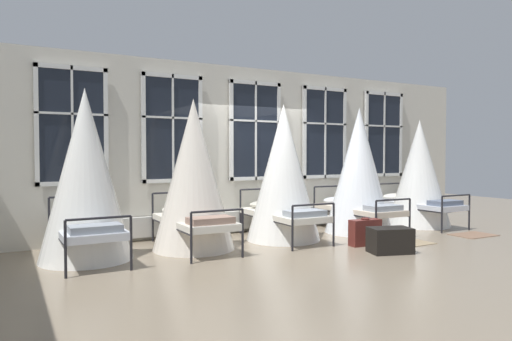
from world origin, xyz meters
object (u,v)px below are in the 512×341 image
(cot_fourth, at_px, (359,172))
(travel_trunk, at_px, (390,240))
(suitcase_dark, at_px, (365,232))
(cot_fifth, at_px, (419,174))
(cot_third, at_px, (284,174))
(cot_first, at_px, (86,177))
(cot_second, at_px, (194,176))

(cot_fourth, xyz_separation_m, travel_trunk, (-0.88, -1.75, -1.00))
(cot_fourth, bearing_deg, suitcase_dark, 144.50)
(cot_fifth, bearing_deg, cot_fourth, 91.98)
(cot_third, distance_m, travel_trunk, 2.21)
(cot_fourth, height_order, suitcase_dark, cot_fourth)
(cot_first, distance_m, suitcase_dark, 4.57)
(cot_fifth, xyz_separation_m, travel_trunk, (-2.62, -1.82, -0.91))
(suitcase_dark, bearing_deg, cot_third, 132.44)
(cot_second, bearing_deg, travel_trunk, -124.48)
(cot_fifth, bearing_deg, cot_first, 90.31)
(cot_second, bearing_deg, cot_fourth, -90.35)
(cot_second, bearing_deg, cot_third, -89.42)
(cot_first, distance_m, travel_trunk, 4.71)
(cot_fifth, relative_size, travel_trunk, 3.59)
(cot_first, bearing_deg, cot_third, -90.86)
(cot_first, relative_size, suitcase_dark, 4.39)
(suitcase_dark, xyz_separation_m, travel_trunk, (-0.07, -0.65, -0.02))
(cot_first, distance_m, cot_second, 1.66)
(cot_first, height_order, cot_fourth, cot_first)
(cot_third, xyz_separation_m, cot_fifth, (3.48, 0.04, -0.07))
(cot_second, relative_size, cot_third, 1.00)
(cot_second, distance_m, suitcase_dark, 3.03)
(cot_first, relative_size, cot_third, 1.02)
(cot_second, relative_size, suitcase_dark, 4.29)
(cot_third, relative_size, suitcase_dark, 4.28)
(cot_third, bearing_deg, cot_fifth, -88.78)
(cot_fifth, bearing_deg, suitcase_dark, 114.44)
(cot_fourth, height_order, cot_fifth, cot_fourth)
(cot_fourth, xyz_separation_m, suitcase_dark, (-0.81, -1.10, -0.97))
(cot_fourth, height_order, travel_trunk, cot_fourth)
(cot_first, distance_m, cot_third, 3.39)
(cot_second, height_order, cot_third, cot_second)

